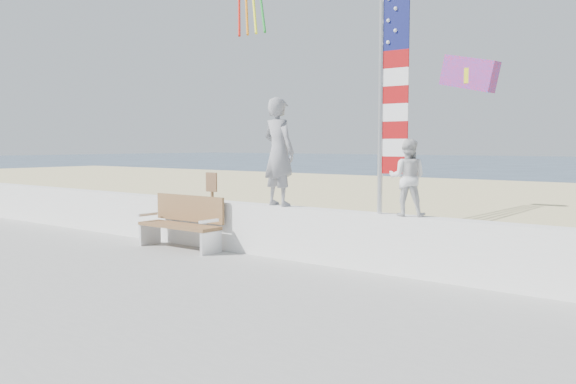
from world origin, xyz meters
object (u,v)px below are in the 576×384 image
object	(u,v)px
adult	(279,152)
flag	(388,88)
child	(407,178)
bench	(183,222)

from	to	relation	value
adult	flag	world-z (taller)	flag
adult	child	world-z (taller)	adult
child	flag	size ratio (longest dim) A/B	0.33
flag	adult	bearing A→B (deg)	179.99
child	flag	bearing A→B (deg)	-19.91
child	adult	bearing A→B (deg)	-19.96
bench	child	bearing A→B (deg)	5.83
bench	flag	world-z (taller)	flag
child	flag	world-z (taller)	flag
child	bench	world-z (taller)	child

